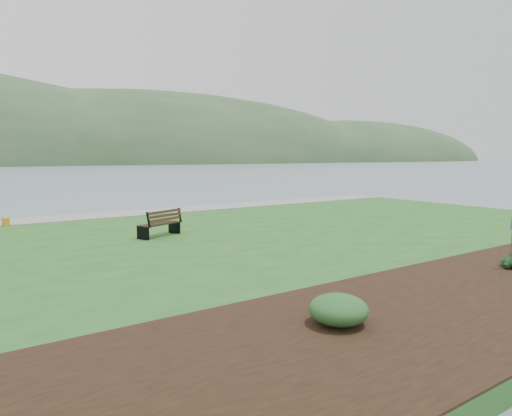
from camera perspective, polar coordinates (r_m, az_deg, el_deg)
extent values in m
plane|color=slate|center=(16.71, -7.83, -4.52)|extent=(600.00, 600.00, 0.00)
cube|color=#22561E|center=(14.95, -4.35, -5.01)|extent=(34.00, 20.00, 0.40)
cube|color=gray|center=(22.94, -15.68, -0.65)|extent=(34.00, 2.20, 0.03)
cube|color=black|center=(16.21, -12.02, -1.94)|extent=(1.64, 1.09, 0.05)
cube|color=black|center=(15.97, -11.30, -1.00)|extent=(1.49, 0.73, 0.48)
cube|color=black|center=(15.72, -13.95, -3.08)|extent=(0.26, 0.52, 0.43)
cube|color=black|center=(16.78, -10.18, -2.39)|extent=(0.26, 0.52, 0.43)
cube|color=#BD8E16|center=(20.77, -28.80, -1.54)|extent=(0.26, 0.34, 0.33)
ellipsoid|color=#1E4C21|center=(7.75, 10.27, -12.38)|extent=(0.98, 0.98, 0.49)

